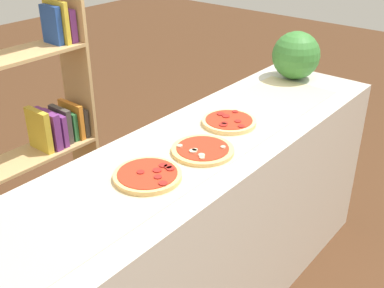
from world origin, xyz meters
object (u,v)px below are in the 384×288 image
pizza_pepperoni_2 (229,122)px  bookshelf (27,123)px  pizza_pepperoni_0 (148,175)px  pizza_mushroom_1 (203,150)px  watermelon (296,55)px

pizza_pepperoni_2 → bookshelf: 1.11m
pizza_pepperoni_0 → pizza_pepperoni_2: (0.56, 0.04, 0.00)m
pizza_mushroom_1 → watermelon: watermelon is taller
pizza_mushroom_1 → watermelon: (1.01, 0.14, 0.12)m
watermelon → pizza_mushroom_1: bearing=-172.1°
pizza_mushroom_1 → watermelon: 1.02m
watermelon → bookshelf: (-1.11, 0.96, -0.29)m
pizza_mushroom_1 → watermelon: size_ratio=0.96×
pizza_mushroom_1 → bookshelf: (-0.10, 1.10, -0.17)m
pizza_mushroom_1 → bookshelf: size_ratio=0.15×
watermelon → bookshelf: size_ratio=0.15×
pizza_pepperoni_2 → bookshelf: size_ratio=0.14×
pizza_pepperoni_0 → pizza_pepperoni_2: pizza_pepperoni_2 is taller
pizza_mushroom_1 → bookshelf: bearing=95.3°
bookshelf → watermelon: bearing=-40.8°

